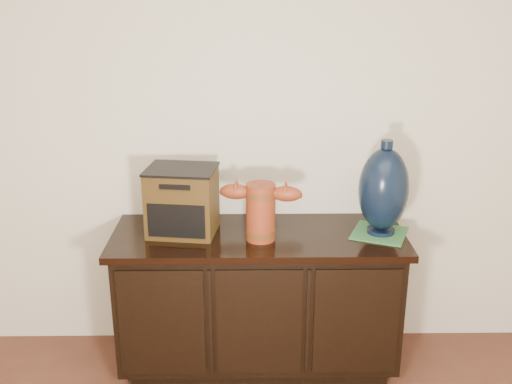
{
  "coord_description": "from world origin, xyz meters",
  "views": [
    {
      "loc": [
        -0.05,
        -0.52,
        1.93
      ],
      "look_at": [
        -0.01,
        2.18,
        0.99
      ],
      "focal_mm": 42.0,
      "sensor_mm": 36.0,
      "label": 1
    }
  ],
  "objects_px": {
    "sideboard": "(258,299)",
    "tv_radio": "(182,201)",
    "lamp_base": "(384,190)",
    "spray_can": "(208,210)",
    "terracotta_vessel": "(261,209)"
  },
  "relations": [
    {
      "from": "sideboard",
      "to": "terracotta_vessel",
      "type": "distance_m",
      "value": 0.53
    },
    {
      "from": "tv_radio",
      "to": "spray_can",
      "type": "distance_m",
      "value": 0.19
    },
    {
      "from": "sideboard",
      "to": "lamp_base",
      "type": "height_order",
      "value": "lamp_base"
    },
    {
      "from": "tv_radio",
      "to": "sideboard",
      "type": "bearing_deg",
      "value": 3.66
    },
    {
      "from": "sideboard",
      "to": "tv_radio",
      "type": "xyz_separation_m",
      "value": [
        -0.37,
        0.03,
        0.54
      ]
    },
    {
      "from": "sideboard",
      "to": "lamp_base",
      "type": "distance_m",
      "value": 0.85
    },
    {
      "from": "terracotta_vessel",
      "to": "tv_radio",
      "type": "xyz_separation_m",
      "value": [
        -0.38,
        0.09,
        0.01
      ]
    },
    {
      "from": "sideboard",
      "to": "terracotta_vessel",
      "type": "relative_size",
      "value": 3.63
    },
    {
      "from": "tv_radio",
      "to": "lamp_base",
      "type": "relative_size",
      "value": 0.78
    },
    {
      "from": "sideboard",
      "to": "tv_radio",
      "type": "relative_size",
      "value": 3.98
    },
    {
      "from": "lamp_base",
      "to": "spray_can",
      "type": "bearing_deg",
      "value": 170.27
    },
    {
      "from": "terracotta_vessel",
      "to": "tv_radio",
      "type": "bearing_deg",
      "value": 174.74
    },
    {
      "from": "tv_radio",
      "to": "spray_can",
      "type": "bearing_deg",
      "value": 51.24
    },
    {
      "from": "spray_can",
      "to": "lamp_base",
      "type": "bearing_deg",
      "value": -9.73
    },
    {
      "from": "lamp_base",
      "to": "spray_can",
      "type": "height_order",
      "value": "lamp_base"
    }
  ]
}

